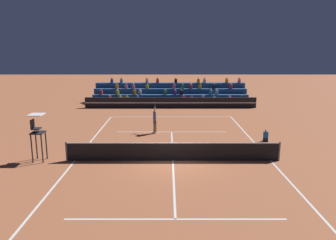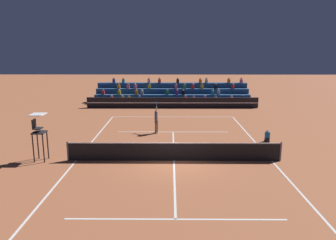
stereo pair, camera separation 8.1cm
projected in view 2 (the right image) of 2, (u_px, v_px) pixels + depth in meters
name	position (u px, v px, depth m)	size (l,w,h in m)	color
ground_plane	(174.00, 161.00, 18.38)	(120.00, 120.00, 0.00)	#AD603D
court_lines	(174.00, 161.00, 18.38)	(11.10, 23.90, 0.01)	white
tennis_net	(174.00, 151.00, 18.26)	(12.00, 0.10, 1.10)	slate
sponsor_banner_wall	(172.00, 103.00, 34.42)	(18.00, 0.26, 1.10)	black
bleacher_stand	(172.00, 96.00, 37.45)	(17.27, 3.80, 2.83)	navy
umpire_chair	(38.00, 131.00, 18.07)	(0.76, 0.84, 2.67)	black
ball_kid_courtside	(267.00, 137.00, 22.02)	(0.30, 0.36, 0.84)	black
tennis_player	(156.00, 120.00, 24.08)	(0.34, 1.33, 2.32)	brown
tennis_ball	(208.00, 143.00, 21.76)	(0.07, 0.07, 0.07)	#C6DB33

